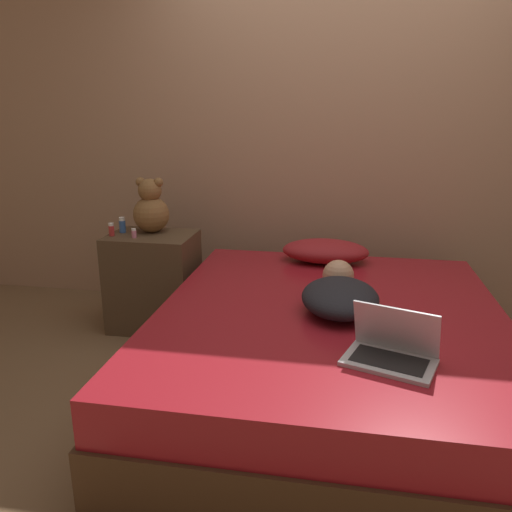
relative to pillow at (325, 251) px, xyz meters
name	(u,v)px	position (x,y,z in m)	size (l,w,h in m)	color
ground_plane	(326,396)	(0.06, -0.79, -0.56)	(12.00, 12.00, 0.00)	brown
wall_back	(342,130)	(0.06, 0.48, 0.74)	(8.00, 0.06, 2.60)	tan
bed	(328,354)	(0.06, -0.79, -0.32)	(1.72, 1.98, 0.49)	#4C331E
nightstand	(154,281)	(-1.13, -0.11, -0.24)	(0.56, 0.42, 0.65)	brown
pillow	(325,251)	(0.00, 0.00, 0.00)	(0.55, 0.33, 0.15)	maroon
person_lying	(341,294)	(0.11, -0.78, 0.00)	(0.40, 0.64, 0.17)	black
laptop	(392,349)	(0.32, -1.29, -0.02)	(0.39, 0.32, 0.22)	silver
teddy_bear	(151,209)	(-1.15, -0.04, 0.25)	(0.24, 0.24, 0.36)	brown
bottle_blue	(122,225)	(-1.34, -0.09, 0.14)	(0.04, 0.04, 0.10)	#3866B2
bottle_red	(111,230)	(-1.37, -0.19, 0.13)	(0.04, 0.04, 0.08)	#B72D2D
bottle_pink	(134,233)	(-1.21, -0.21, 0.12)	(0.03, 0.03, 0.06)	pink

